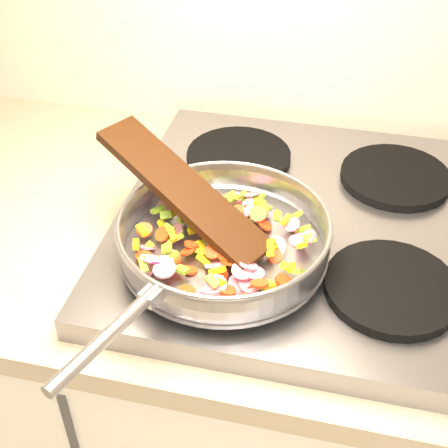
# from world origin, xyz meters

# --- Properties ---
(cooktop) EXTENTS (0.60, 0.60, 0.04)m
(cooktop) POSITION_xyz_m (-0.70, 1.67, 0.92)
(cooktop) COLOR #939399
(cooktop) RESTS_ON counter_top
(grate_fl) EXTENTS (0.19, 0.19, 0.02)m
(grate_fl) POSITION_xyz_m (-0.84, 1.52, 0.95)
(grate_fl) COLOR black
(grate_fl) RESTS_ON cooktop
(grate_fr) EXTENTS (0.19, 0.19, 0.02)m
(grate_fr) POSITION_xyz_m (-0.56, 1.52, 0.95)
(grate_fr) COLOR black
(grate_fr) RESTS_ON cooktop
(grate_bl) EXTENTS (0.19, 0.19, 0.02)m
(grate_bl) POSITION_xyz_m (-0.84, 1.81, 0.95)
(grate_bl) COLOR black
(grate_bl) RESTS_ON cooktop
(grate_br) EXTENTS (0.19, 0.19, 0.02)m
(grate_br) POSITION_xyz_m (-0.56, 1.81, 0.95)
(grate_br) COLOR black
(grate_br) RESTS_ON cooktop
(saute_pan) EXTENTS (0.35, 0.50, 0.06)m
(saute_pan) POSITION_xyz_m (-0.81, 1.54, 0.99)
(saute_pan) COLOR #9E9EA5
(saute_pan) RESTS_ON grate_fl
(vegetable_heap) EXTENTS (0.27, 0.27, 0.05)m
(vegetable_heap) POSITION_xyz_m (-0.81, 1.54, 0.98)
(vegetable_heap) COLOR red
(vegetable_heap) RESTS_ON saute_pan
(wooden_spatula) EXTENTS (0.30, 0.21, 0.11)m
(wooden_spatula) POSITION_xyz_m (-0.88, 1.58, 1.03)
(wooden_spatula) COLOR black
(wooden_spatula) RESTS_ON saute_pan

